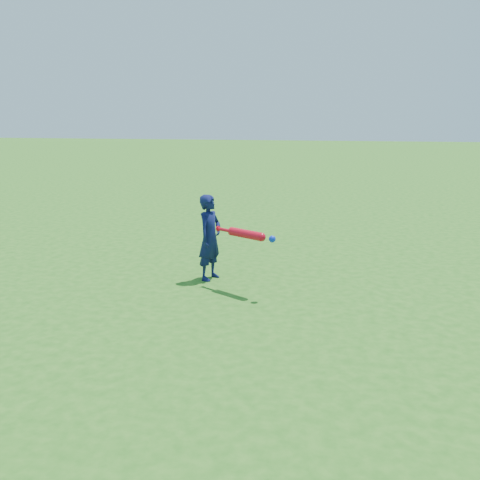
# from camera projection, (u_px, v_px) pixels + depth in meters

# --- Properties ---
(ground) EXTENTS (80.00, 80.00, 0.00)m
(ground) POSITION_uv_depth(u_px,v_px,m) (216.00, 277.00, 6.74)
(ground) COLOR #236016
(ground) RESTS_ON ground
(child) EXTENTS (0.36, 0.44, 1.06)m
(child) POSITION_uv_depth(u_px,v_px,m) (210.00, 237.00, 6.55)
(child) COLOR #0E1444
(child) RESTS_ON ground
(bat_swing) EXTENTS (0.78, 0.49, 0.10)m
(bat_swing) POSITION_uv_depth(u_px,v_px,m) (248.00, 234.00, 6.03)
(bat_swing) COLOR red
(bat_swing) RESTS_ON ground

